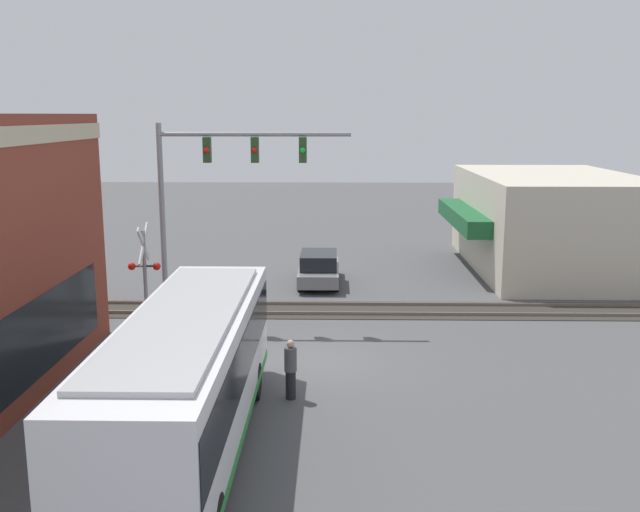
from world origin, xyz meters
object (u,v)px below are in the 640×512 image
Objects in this scene: crossing_signal at (145,266)px; parked_car_grey at (319,269)px; pedestrian_near_bus at (291,369)px; city_bus at (187,377)px.

parked_car_grey is at bearing -41.30° from crossing_signal.
pedestrian_near_bus reaches higher than parked_car_grey.
parked_car_grey is 13.40m from pedestrian_near_bus.
city_bus is at bearing -160.17° from crossing_signal.
crossing_signal reaches higher than city_bus.
parked_car_grey is (6.93, -6.09, -1.60)m from crossing_signal.
crossing_signal is 2.28× the size of pedestrian_near_bus.
parked_car_grey is at bearing -8.89° from city_bus.
crossing_signal is 0.84× the size of parked_car_grey.
city_bus is 6.45× the size of pedestrian_near_bus.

